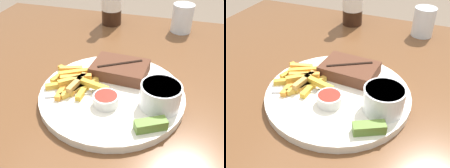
# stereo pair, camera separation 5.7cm
# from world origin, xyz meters

# --- Properties ---
(dining_table) EXTENTS (1.14, 1.03, 0.74)m
(dining_table) POSITION_xyz_m (0.00, 0.00, 0.65)
(dining_table) COLOR brown
(dining_table) RESTS_ON ground_plane
(dinner_plate) EXTENTS (0.32, 0.32, 0.02)m
(dinner_plate) POSITION_xyz_m (0.00, 0.00, 0.75)
(dinner_plate) COLOR silver
(dinner_plate) RESTS_ON dining_table
(steak_portion) EXTENTS (0.14, 0.10, 0.03)m
(steak_portion) POSITION_xyz_m (0.00, 0.07, 0.77)
(steak_portion) COLOR #512D1E
(steak_portion) RESTS_ON dinner_plate
(fries_pile) EXTENTS (0.15, 0.12, 0.02)m
(fries_pile) POSITION_xyz_m (-0.09, 0.00, 0.77)
(fries_pile) COLOR gold
(fries_pile) RESTS_ON dinner_plate
(coleslaw_cup) EXTENTS (0.08, 0.08, 0.05)m
(coleslaw_cup) POSITION_xyz_m (0.11, -0.02, 0.79)
(coleslaw_cup) COLOR white
(coleslaw_cup) RESTS_ON dinner_plate
(dipping_sauce_cup) EXTENTS (0.05, 0.05, 0.02)m
(dipping_sauce_cup) POSITION_xyz_m (0.00, -0.05, 0.77)
(dipping_sauce_cup) COLOR silver
(dipping_sauce_cup) RESTS_ON dinner_plate
(pickle_spear) EXTENTS (0.06, 0.05, 0.02)m
(pickle_spear) POSITION_xyz_m (0.10, -0.09, 0.77)
(pickle_spear) COLOR #567A2D
(pickle_spear) RESTS_ON dinner_plate
(fork_utensil) EXTENTS (0.13, 0.06, 0.00)m
(fork_utensil) POSITION_xyz_m (-0.08, -0.03, 0.76)
(fork_utensil) COLOR #B7B7BC
(fork_utensil) RESTS_ON dinner_plate
(beer_bottle) EXTENTS (0.07, 0.07, 0.23)m
(beer_bottle) POSITION_xyz_m (-0.12, 0.41, 0.82)
(beer_bottle) COLOR black
(beer_bottle) RESTS_ON dining_table
(drinking_glass) EXTENTS (0.07, 0.07, 0.09)m
(drinking_glass) POSITION_xyz_m (0.12, 0.41, 0.78)
(drinking_glass) COLOR silver
(drinking_glass) RESTS_ON dining_table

